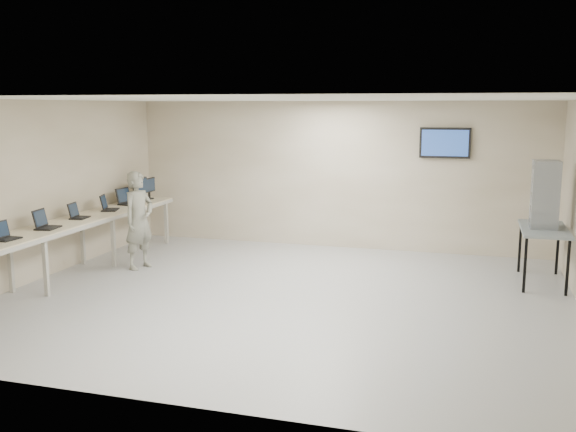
% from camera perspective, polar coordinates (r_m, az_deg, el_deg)
% --- Properties ---
extents(room, '(8.01, 7.01, 2.81)m').
position_cam_1_polar(room, '(9.00, -0.05, 1.48)').
color(room, '#ACACAC').
rests_on(room, ground).
extents(workbench, '(0.76, 6.00, 0.90)m').
position_cam_1_polar(workbench, '(10.64, -19.20, -0.97)').
color(workbench, beige).
rests_on(workbench, ground).
extents(laptop_1, '(0.29, 0.34, 0.25)m').
position_cam_1_polar(laptop_1, '(9.60, -23.91, -1.54)').
color(laptop_1, black).
rests_on(laptop_1, workbench).
extents(laptop_2, '(0.35, 0.40, 0.29)m').
position_cam_1_polar(laptop_2, '(10.24, -20.82, -0.63)').
color(laptop_2, black).
rests_on(laptop_2, workbench).
extents(laptop_3, '(0.31, 0.35, 0.25)m').
position_cam_1_polar(laptop_3, '(10.99, -18.25, 0.15)').
color(laptop_3, black).
rests_on(laptop_3, workbench).
extents(laptop_4, '(0.38, 0.41, 0.27)m').
position_cam_1_polar(laptop_4, '(11.68, -15.75, 0.84)').
color(laptop_4, black).
rests_on(laptop_4, workbench).
extents(laptop_5, '(0.37, 0.43, 0.30)m').
position_cam_1_polar(laptop_5, '(12.30, -14.10, 1.38)').
color(laptop_5, black).
rests_on(laptop_5, workbench).
extents(monitor_near, '(0.20, 0.46, 0.45)m').
position_cam_1_polar(monitor_near, '(12.60, -13.01, 2.51)').
color(monitor_near, black).
rests_on(monitor_near, workbench).
extents(monitor_far, '(0.18, 0.41, 0.41)m').
position_cam_1_polar(monitor_far, '(12.90, -12.25, 2.60)').
color(monitor_far, black).
rests_on(monitor_far, workbench).
extents(soldier, '(0.55, 0.69, 1.64)m').
position_cam_1_polar(soldier, '(11.00, -13.11, -0.37)').
color(soldier, '#5A5B50').
rests_on(soldier, ground).
extents(side_table, '(0.68, 1.45, 0.87)m').
position_cam_1_polar(side_table, '(10.56, 21.79, -1.37)').
color(side_table, gray).
rests_on(side_table, ground).
extents(storage_bins, '(0.39, 0.43, 1.03)m').
position_cam_1_polar(storage_bins, '(10.46, 21.88, 1.80)').
color(storage_bins, '#8D949B').
rests_on(storage_bins, side_table).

